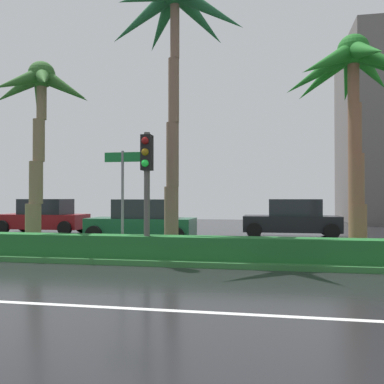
% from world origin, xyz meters
% --- Properties ---
extents(ground_plane, '(90.00, 42.00, 0.10)m').
position_xyz_m(ground_plane, '(0.00, 9.00, -0.05)').
color(ground_plane, black).
extents(median_strip, '(85.50, 4.00, 0.15)m').
position_xyz_m(median_strip, '(0.00, 8.00, 0.07)').
color(median_strip, '#2D6B33').
rests_on(median_strip, ground_plane).
extents(median_hedge, '(76.50, 0.70, 0.60)m').
position_xyz_m(median_hedge, '(0.00, 6.60, 0.45)').
color(median_hedge, '#1E6028').
rests_on(median_hedge, median_strip).
extents(palm_tree_centre_left, '(3.53, 3.34, 6.28)m').
position_xyz_m(palm_tree_centre_left, '(-2.07, 8.50, 5.01)').
color(palm_tree_centre_left, '#726248').
rests_on(palm_tree_centre_left, median_strip).
extents(palm_tree_centre, '(4.54, 4.37, 8.46)m').
position_xyz_m(palm_tree_centre, '(2.70, 8.08, 6.96)').
color(palm_tree_centre, brown).
rests_on(palm_tree_centre, median_strip).
extents(palm_tree_centre_right, '(4.09, 4.26, 6.36)m').
position_xyz_m(palm_tree_centre_right, '(7.96, 8.28, 5.18)').
color(palm_tree_centre_right, brown).
rests_on(palm_tree_centre_right, median_strip).
extents(traffic_signal_median_right, '(0.28, 0.43, 3.40)m').
position_xyz_m(traffic_signal_median_right, '(2.31, 6.40, 2.50)').
color(traffic_signal_median_right, '#4C4C47').
rests_on(traffic_signal_median_right, median_strip).
extents(street_name_sign, '(1.10, 0.08, 3.00)m').
position_xyz_m(street_name_sign, '(1.36, 7.14, 2.08)').
color(street_name_sign, slate).
rests_on(street_name_sign, median_strip).
extents(car_in_traffic_second, '(4.30, 2.02, 1.72)m').
position_xyz_m(car_in_traffic_second, '(-5.67, 14.91, 0.83)').
color(car_in_traffic_second, maroon).
rests_on(car_in_traffic_second, ground_plane).
extents(car_in_traffic_third, '(4.30, 2.02, 1.72)m').
position_xyz_m(car_in_traffic_third, '(0.43, 11.96, 0.83)').
color(car_in_traffic_third, '#195133').
rests_on(car_in_traffic_third, ground_plane).
extents(car_in_traffic_fourth, '(4.30, 2.02, 1.72)m').
position_xyz_m(car_in_traffic_fourth, '(6.53, 15.27, 0.83)').
color(car_in_traffic_fourth, black).
rests_on(car_in_traffic_fourth, ground_plane).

